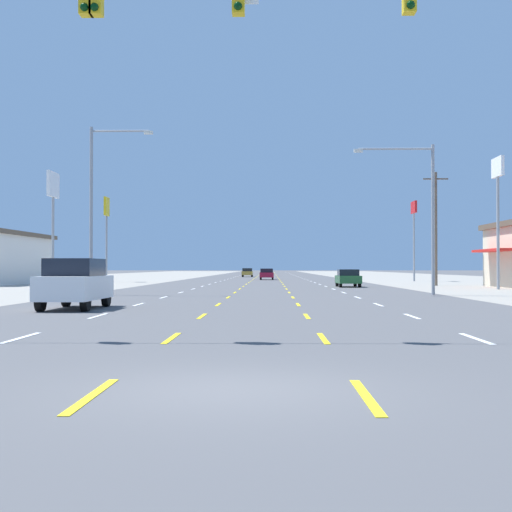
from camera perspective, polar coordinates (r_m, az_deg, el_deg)
name	(u,v)px	position (r m, az deg, el deg)	size (l,w,h in m)	color
ground_plane	(265,283)	(75.78, 0.72, -2.12)	(572.00, 572.00, 0.00)	#4C4C4F
lot_apron_left	(30,283)	(79.89, -17.34, -2.01)	(28.00, 440.00, 0.01)	gray
lot_apron_right	(504,283)	(79.56, 18.86, -2.01)	(28.00, 440.00, 0.01)	gray
lane_markings	(267,277)	(114.28, 0.86, -1.70)	(10.64, 227.60, 0.01)	white
signal_span_wire	(240,87)	(17.89, -1.23, 13.09)	(25.68, 0.52, 9.67)	brown
suv_far_left_nearest	(75,283)	(29.47, -14.00, -2.06)	(1.98, 4.90, 1.98)	white
sedan_far_right_near	(348,278)	(60.66, 7.23, -1.71)	(1.80, 4.50, 1.46)	#235B2D
sedan_center_turn_mid	(267,274)	(94.37, 0.84, -1.42)	(1.80, 4.50, 1.46)	maroon
sedan_inner_left_midfar	(247,272)	(121.98, -0.68, -1.29)	(1.80, 4.50, 1.46)	#B28C33
pole_sign_left_row_1	(53,197)	(60.45, -15.63, 4.50)	(0.24, 2.71, 9.26)	gray
pole_sign_left_row_2	(107,218)	(82.52, -11.64, 2.95)	(0.24, 1.94, 9.43)	gray
pole_sign_right_row_1	(498,189)	(56.44, 18.44, 5.03)	(0.24, 2.37, 9.73)	gray
pole_sign_right_row_2	(414,220)	(86.30, 12.28, 2.80)	(0.24, 2.56, 9.28)	gray
streetlight_left_row_0	(97,198)	(44.43, -12.36, 4.44)	(3.78, 0.26, 10.02)	gray
streetlight_right_row_0	(424,206)	(44.11, 13.01, 3.86)	(4.75, 0.26, 8.90)	gray
utility_pole_right_row_1	(436,227)	(66.27, 13.93, 2.25)	(2.20, 0.26, 10.07)	brown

